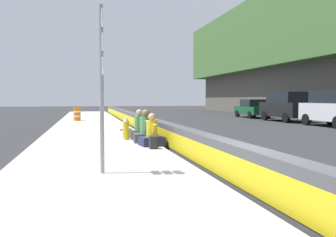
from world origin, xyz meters
TOP-DOWN VIEW (x-y plane):
  - ground_plane at (0.00, 0.00)m, footprint 160.00×160.00m
  - sidewalk_strip at (0.00, 2.65)m, footprint 80.00×4.40m
  - jersey_barrier at (0.00, 0.00)m, footprint 76.00×0.45m
  - route_sign_post at (1.46, 2.63)m, footprint 0.44×0.09m
  - fire_hydrant at (7.59, 1.43)m, footprint 0.26×0.46m
  - seated_person_foreground at (5.61, 0.76)m, footprint 0.79×0.89m
  - seated_person_middle at (6.63, 0.81)m, footprint 0.80×0.92m
  - seated_person_rear at (8.04, 0.82)m, footprint 0.90×1.00m
  - backpack at (4.86, 0.85)m, footprint 0.32×0.28m
  - construction_barrel at (20.54, 3.57)m, footprint 0.54×0.54m
  - parked_car_third at (12.70, -12.23)m, footprint 4.84×2.14m
  - parked_car_fourth at (18.14, -12.21)m, footprint 4.82×2.09m
  - parked_car_midline at (23.70, -12.21)m, footprint 4.56×2.07m

SIDE VIEW (x-z plane):
  - ground_plane at x=0.00m, z-range 0.00..0.00m
  - sidewalk_strip at x=0.00m, z-range 0.00..0.14m
  - backpack at x=4.86m, z-range 0.13..0.53m
  - jersey_barrier at x=0.00m, z-range 0.00..0.85m
  - seated_person_foreground at x=5.61m, z-range -0.07..1.05m
  - seated_person_rear at x=8.04m, z-range -0.08..1.10m
  - seated_person_middle at x=6.63m, z-range -0.09..1.13m
  - fire_hydrant at x=7.59m, z-range 0.15..1.03m
  - construction_barrel at x=20.54m, z-range 0.14..1.09m
  - parked_car_midline at x=23.70m, z-range 0.01..1.72m
  - parked_car_third at x=12.70m, z-range 0.04..2.32m
  - parked_car_fourth at x=18.14m, z-range 0.04..2.32m
  - route_sign_post at x=1.46m, z-range 0.43..4.03m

